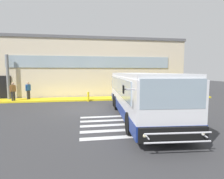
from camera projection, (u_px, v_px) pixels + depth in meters
ground_plane at (84, 110)px, 13.35m from camera, size 80.00×90.00×0.02m
bay_paint_stripes at (122, 124)px, 9.54m from camera, size 4.40×3.96×0.01m
terminal_building at (78, 68)px, 24.36m from camera, size 24.78×13.80×6.50m
boarding_curb at (83, 99)px, 18.05m from camera, size 26.98×2.00×0.15m
entry_support_column at (8, 77)px, 17.29m from camera, size 0.28×0.28×4.26m
bus_main_foreground at (139, 95)px, 11.33m from camera, size 3.81×11.01×2.70m
passenger_near_column at (13, 90)px, 16.41m from camera, size 0.50×0.52×1.68m
passenger_by_doorway at (28, 90)px, 17.25m from camera, size 0.40×0.50×1.68m
safety_bollard_yellow at (88, 97)px, 16.91m from camera, size 0.18×0.18×0.90m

